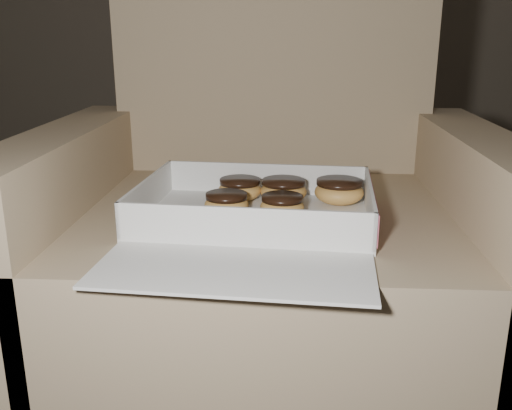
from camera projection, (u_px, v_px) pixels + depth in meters
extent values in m
cube|color=#8E7A5A|center=(267.00, 304.00, 1.22)|extent=(0.76, 0.76, 0.44)
cube|color=#8E7A5A|center=(274.00, 57.00, 1.40)|extent=(0.76, 0.15, 0.55)
cube|color=#8E7A5A|center=(75.00, 267.00, 1.22)|extent=(0.13, 0.76, 0.59)
cube|color=#8E7A5A|center=(467.00, 276.00, 1.17)|extent=(0.13, 0.76, 0.59)
cube|color=silver|center=(256.00, 217.00, 1.06)|extent=(0.44, 0.35, 0.01)
cube|color=silver|center=(266.00, 178.00, 1.20)|extent=(0.42, 0.04, 0.06)
cube|color=silver|center=(243.00, 226.00, 0.90)|extent=(0.42, 0.04, 0.06)
cube|color=silver|center=(148.00, 195.00, 1.08)|extent=(0.03, 0.31, 0.06)
cube|color=silver|center=(370.00, 204.00, 1.02)|extent=(0.03, 0.31, 0.06)
cube|color=#B84A60|center=(372.00, 204.00, 1.02)|extent=(0.03, 0.31, 0.05)
cube|color=silver|center=(233.00, 270.00, 0.83)|extent=(0.42, 0.21, 0.01)
ellipsoid|color=gold|center=(282.00, 207.00, 1.04)|extent=(0.08, 0.08, 0.04)
cylinder|color=black|center=(282.00, 198.00, 1.04)|extent=(0.08, 0.08, 0.01)
ellipsoid|color=gold|center=(240.00, 190.00, 1.15)|extent=(0.09, 0.09, 0.04)
cylinder|color=black|center=(240.00, 181.00, 1.14)|extent=(0.08, 0.08, 0.01)
ellipsoid|color=gold|center=(339.00, 192.00, 1.12)|extent=(0.10, 0.10, 0.05)
cylinder|color=black|center=(339.00, 182.00, 1.12)|extent=(0.09, 0.09, 0.01)
ellipsoid|color=gold|center=(283.00, 191.00, 1.13)|extent=(0.09, 0.09, 0.04)
cylinder|color=black|center=(284.00, 182.00, 1.13)|extent=(0.09, 0.09, 0.01)
ellipsoid|color=gold|center=(227.00, 205.00, 1.06)|extent=(0.08, 0.08, 0.04)
cylinder|color=black|center=(226.00, 196.00, 1.05)|extent=(0.08, 0.08, 0.01)
ellipsoid|color=black|center=(162.00, 213.00, 1.06)|extent=(0.01, 0.01, 0.00)
ellipsoid|color=black|center=(162.00, 220.00, 1.02)|extent=(0.01, 0.01, 0.00)
ellipsoid|color=black|center=(297.00, 243.00, 0.92)|extent=(0.01, 0.01, 0.00)
ellipsoid|color=black|center=(334.00, 239.00, 0.93)|extent=(0.01, 0.01, 0.00)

